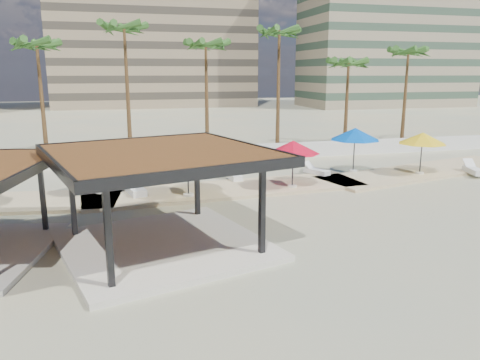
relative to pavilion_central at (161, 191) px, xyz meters
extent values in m
plane|color=tan|center=(2.49, 1.00, -2.28)|extent=(200.00, 200.00, 0.00)
cube|color=#C6B284|center=(4.49, 8.00, -2.22)|extent=(16.24, 5.11, 0.24)
cube|color=#C6B284|center=(18.49, 9.50, -2.22)|extent=(16.49, 7.75, 0.24)
cube|color=silver|center=(2.49, 17.00, -1.68)|extent=(56.00, 0.30, 1.20)
cube|color=#847259|center=(6.49, 79.00, 11.72)|extent=(38.00, 16.00, 28.00)
cube|color=gray|center=(50.49, 67.00, 14.72)|extent=(32.00, 15.00, 34.00)
cube|color=beige|center=(0.00, 0.00, -2.18)|extent=(8.84, 8.84, 0.22)
cube|color=black|center=(-1.91, -3.35, -0.43)|extent=(0.24, 0.24, 3.27)
cube|color=black|center=(-3.35, 1.91, -0.43)|extent=(0.24, 0.24, 3.27)
cube|color=black|center=(3.35, -1.91, -0.43)|extent=(0.24, 0.24, 3.27)
cube|color=black|center=(1.91, 3.35, -0.43)|extent=(0.24, 0.24, 3.27)
cube|color=brown|center=(0.00, 0.00, 1.36)|extent=(9.11, 9.11, 0.31)
cube|color=black|center=(0.98, -3.58, 1.36)|extent=(7.30, 2.11, 0.37)
cube|color=black|center=(-0.98, 3.58, 1.36)|extent=(7.30, 2.11, 0.37)
cube|color=black|center=(-3.58, -0.98, 1.36)|extent=(2.11, 7.30, 0.37)
cube|color=black|center=(3.58, 0.98, 1.36)|extent=(2.11, 7.30, 0.37)
cube|color=black|center=(-4.59, 2.94, -0.61)|extent=(0.21, 0.21, 2.96)
cube|color=black|center=(-4.27, 0.34, 1.01)|extent=(1.62, 6.65, 0.33)
cylinder|color=beige|center=(2.01, 6.80, -2.04)|extent=(0.54, 0.54, 0.13)
cylinder|color=#262628|center=(2.01, 6.80, -0.80)|extent=(0.08, 0.08, 2.61)
cone|color=yellow|center=(2.01, 6.80, 0.32)|extent=(4.17, 4.17, 0.76)
cylinder|color=beige|center=(8.07, 7.24, -2.04)|extent=(0.52, 0.52, 0.12)
cylinder|color=#262628|center=(8.07, 7.24, -0.86)|extent=(0.07, 0.07, 2.50)
cone|color=red|center=(8.07, 7.24, 0.22)|extent=(3.96, 3.96, 0.73)
cylinder|color=beige|center=(13.50, 10.20, -2.04)|extent=(0.56, 0.56, 0.13)
cylinder|color=#262628|center=(13.50, 10.20, -0.76)|extent=(0.08, 0.08, 2.69)
cone|color=#004BB7|center=(13.50, 10.20, 0.40)|extent=(3.57, 3.57, 0.79)
cylinder|color=beige|center=(17.36, 8.51, -2.04)|extent=(0.52, 0.52, 0.12)
cylinder|color=#262628|center=(17.36, 8.51, -0.86)|extent=(0.07, 0.07, 2.50)
cone|color=yellow|center=(17.36, 8.51, 0.22)|extent=(3.54, 3.54, 0.73)
cylinder|color=beige|center=(-2.55, 8.67, -2.04)|extent=(0.51, 0.51, 0.12)
cylinder|color=#262628|center=(-2.55, 8.67, -0.88)|extent=(0.07, 0.07, 2.46)
cone|color=#004BB7|center=(-2.55, 8.67, 0.18)|extent=(3.84, 3.84, 0.72)
cube|color=white|center=(-0.69, 8.12, -1.96)|extent=(1.17, 2.23, 0.30)
cube|color=white|center=(-0.69, 8.12, -1.78)|extent=(1.17, 2.23, 0.06)
cube|color=white|center=(-0.86, 8.93, -1.52)|extent=(0.84, 0.86, 0.54)
cube|color=white|center=(5.34, 10.20, -1.98)|extent=(0.80, 1.83, 0.25)
cube|color=white|center=(5.34, 10.20, -1.83)|extent=(0.80, 1.83, 0.05)
cube|color=white|center=(5.27, 10.89, -1.62)|extent=(0.64, 0.67, 0.45)
cube|color=white|center=(10.90, 10.20, -1.98)|extent=(1.32, 1.85, 0.25)
cube|color=white|center=(10.90, 10.20, -1.83)|extent=(1.32, 1.85, 0.05)
cube|color=white|center=(10.60, 10.82, -1.62)|extent=(0.79, 0.80, 0.45)
cube|color=white|center=(20.87, 7.73, -1.97)|extent=(1.20, 2.08, 0.28)
cube|color=white|center=(20.87, 7.73, -1.80)|extent=(1.20, 2.08, 0.06)
cube|color=white|center=(21.08, 8.46, -1.56)|extent=(0.81, 0.83, 0.50)
cone|color=brown|center=(-6.51, 19.10, 2.03)|extent=(0.36, 0.36, 8.64)
ellipsoid|color=#2A571E|center=(-6.51, 19.10, 6.10)|extent=(3.00, 3.00, 1.80)
cone|color=brown|center=(-0.51, 19.90, 2.70)|extent=(0.36, 0.36, 9.97)
ellipsoid|color=#2A571E|center=(-0.51, 19.90, 7.43)|extent=(3.00, 3.00, 1.80)
cone|color=brown|center=(5.49, 19.40, 2.12)|extent=(0.36, 0.36, 8.82)
ellipsoid|color=#2A571E|center=(5.49, 19.40, 6.28)|extent=(3.00, 3.00, 1.80)
cone|color=brown|center=(11.49, 19.60, 2.65)|extent=(0.36, 0.36, 9.87)
ellipsoid|color=#2A571E|center=(11.49, 19.60, 7.33)|extent=(3.00, 3.00, 1.80)
cone|color=brown|center=(17.49, 19.20, 1.47)|extent=(0.36, 0.36, 7.51)
ellipsoid|color=#2A571E|center=(17.49, 19.20, 4.98)|extent=(3.00, 3.00, 1.80)
cone|color=brown|center=(23.49, 19.80, 1.97)|extent=(0.36, 0.36, 8.50)
ellipsoid|color=#2A571E|center=(23.49, 19.80, 5.97)|extent=(3.00, 3.00, 1.80)
camera|label=1|loc=(-1.50, -17.12, 4.32)|focal=35.00mm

